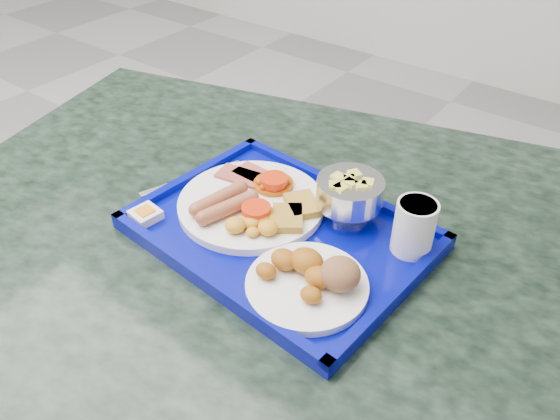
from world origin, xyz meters
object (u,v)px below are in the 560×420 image
object	(u,v)px
table	(297,319)
bread_plate	(312,278)
tray	(280,233)
main_plate	(253,203)
juice_cup	(414,226)
fruit_bowl	(350,193)

from	to	relation	value
table	bread_plate	size ratio (longest dim) A/B	8.69
tray	main_plate	size ratio (longest dim) A/B	1.91
table	juice_cup	xyz separation A→B (m)	(0.17, 0.05, 0.27)
table	main_plate	xyz separation A→B (m)	(-0.08, -0.01, 0.24)
bread_plate	fruit_bowl	distance (m)	0.17
tray	fruit_bowl	size ratio (longest dim) A/B	4.37
tray	fruit_bowl	world-z (taller)	fruit_bowl
main_plate	fruit_bowl	bearing A→B (deg)	29.95
main_plate	table	bearing A→B (deg)	8.07
main_plate	fruit_bowl	xyz separation A→B (m)	(0.13, 0.08, 0.04)
main_plate	bread_plate	world-z (taller)	bread_plate
main_plate	bread_plate	size ratio (longest dim) A/B	1.42
main_plate	bread_plate	bearing A→B (deg)	-26.78
table	main_plate	world-z (taller)	main_plate
bread_plate	main_plate	bearing A→B (deg)	153.22
main_plate	juice_cup	size ratio (longest dim) A/B	2.85
main_plate	bread_plate	distance (m)	0.20
bread_plate	juice_cup	bearing A→B (deg)	64.79
tray	bread_plate	distance (m)	0.13
tray	main_plate	distance (m)	0.07
table	main_plate	size ratio (longest dim) A/B	6.13
main_plate	juice_cup	xyz separation A→B (m)	(0.25, 0.07, 0.03)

